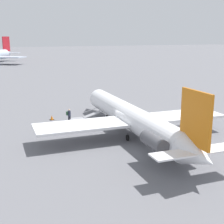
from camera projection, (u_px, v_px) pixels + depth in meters
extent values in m
plane|color=slate|center=(129.00, 133.00, 33.52)|extent=(600.00, 600.00, 0.00)
cylinder|color=white|center=(129.00, 116.00, 33.07)|extent=(21.23, 4.51, 2.48)
cone|color=white|center=(96.00, 97.00, 43.91)|extent=(2.95, 2.68, 2.43)
cone|color=white|center=(199.00, 156.00, 22.00)|extent=(3.44, 2.73, 2.43)
cube|color=orange|center=(195.00, 118.00, 21.98)|extent=(3.47, 0.53, 3.97)
cube|color=white|center=(196.00, 151.00, 22.22)|extent=(2.15, 7.05, 0.12)
cube|color=white|center=(80.00, 126.00, 30.22)|extent=(4.81, 9.20, 0.25)
cube|color=white|center=(181.00, 116.00, 34.09)|extent=(4.81, 9.20, 0.25)
cylinder|color=#4C4C51|center=(154.00, 142.00, 24.46)|extent=(3.07, 1.40, 1.12)
cylinder|color=#4C4C51|center=(192.00, 137.00, 25.65)|extent=(3.07, 1.40, 1.12)
cylinder|color=black|center=(108.00, 116.00, 39.69)|extent=(0.63, 0.21, 0.61)
cylinder|color=#4C4C51|center=(108.00, 113.00, 39.59)|extent=(0.11, 0.11, 0.19)
cylinder|color=black|center=(127.00, 138.00, 31.15)|extent=(0.63, 0.21, 0.61)
cylinder|color=#4C4C51|center=(128.00, 134.00, 31.05)|extent=(0.11, 0.11, 0.19)
cylinder|color=black|center=(147.00, 135.00, 31.91)|extent=(0.63, 0.21, 0.61)
cylinder|color=#4C4C51|center=(148.00, 132.00, 31.82)|extent=(0.11, 0.11, 0.19)
cone|color=silver|center=(8.00, 54.00, 134.49)|extent=(6.34, 6.12, 3.82)
cube|color=red|center=(6.00, 44.00, 132.57)|extent=(4.50, 3.59, 6.23)
cube|color=silver|center=(8.00, 53.00, 133.96)|extent=(8.53, 10.05, 0.19)
cube|color=silver|center=(6.00, 57.00, 116.47)|extent=(13.31, 14.63, 0.39)
cube|color=#99999E|center=(77.00, 120.00, 37.79)|extent=(1.27, 1.90, 0.50)
cube|color=#99999E|center=(92.00, 115.00, 38.34)|extent=(1.11, 2.31, 0.73)
cube|color=#99999E|center=(91.00, 110.00, 38.63)|extent=(0.27, 2.21, 0.67)
cube|color=#23232D|center=(69.00, 120.00, 37.52)|extent=(0.23, 0.30, 0.85)
cylinder|color=#33384C|center=(69.00, 113.00, 37.34)|extent=(0.36, 0.36, 0.65)
sphere|color=beige|center=(69.00, 110.00, 37.23)|extent=(0.24, 0.24, 0.24)
cube|color=#23472D|center=(67.00, 113.00, 37.24)|extent=(0.30, 0.21, 0.44)
cube|color=black|center=(52.00, 120.00, 39.02)|extent=(0.54, 0.54, 0.03)
cone|color=orange|center=(52.00, 118.00, 38.96)|extent=(0.41, 0.41, 0.59)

